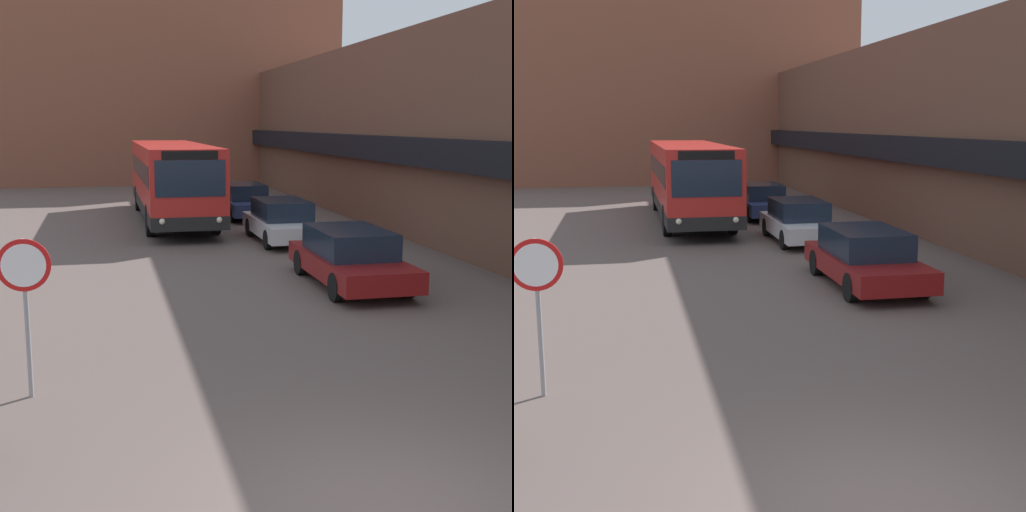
# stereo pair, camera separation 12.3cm
# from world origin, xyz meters

# --- Properties ---
(building_row_right) EXTENTS (5.50, 60.00, 7.13)m
(building_row_right) POSITION_xyz_m (9.97, 24.00, 3.56)
(building_row_right) COLOR brown
(building_row_right) RESTS_ON ground_plane
(building_backdrop_far) EXTENTS (26.00, 8.00, 14.00)m
(building_backdrop_far) POSITION_xyz_m (0.00, 43.77, 7.00)
(building_backdrop_far) COLOR brown
(building_backdrop_far) RESTS_ON ground_plane
(city_bus) EXTENTS (2.64, 12.52, 3.12)m
(city_bus) POSITION_xyz_m (0.07, 22.84, 1.72)
(city_bus) COLOR red
(city_bus) RESTS_ON ground_plane
(parked_car_front) EXTENTS (1.93, 4.78, 1.41)m
(parked_car_front) POSITION_xyz_m (3.20, 10.11, 0.72)
(parked_car_front) COLOR maroon
(parked_car_front) RESTS_ON ground_plane
(parked_car_middle) EXTENTS (1.87, 4.63, 1.41)m
(parked_car_middle) POSITION_xyz_m (3.20, 16.92, 0.71)
(parked_car_middle) COLOR silver
(parked_car_middle) RESTS_ON ground_plane
(parked_car_back) EXTENTS (1.80, 4.67, 1.42)m
(parked_car_back) POSITION_xyz_m (3.20, 23.41, 0.71)
(parked_car_back) COLOR navy
(parked_car_back) RESTS_ON ground_plane
(stop_sign) EXTENTS (0.76, 0.08, 2.36)m
(stop_sign) POSITION_xyz_m (-3.86, 4.11, 1.71)
(stop_sign) COLOR gray
(stop_sign) RESTS_ON ground_plane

